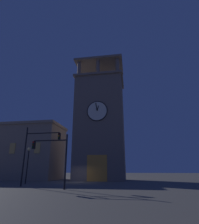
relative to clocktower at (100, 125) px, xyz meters
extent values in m
plane|color=#56544F|center=(2.48, 5.83, -9.79)|extent=(200.00, 200.00, 0.00)
cube|color=#75665B|center=(0.00, -0.02, -0.60)|extent=(8.55, 6.81, 18.39)
cube|color=#75665B|center=(0.00, -0.02, 8.80)|extent=(9.15, 7.41, 0.40)
cylinder|color=#75665B|center=(-3.68, 2.79, 10.47)|extent=(0.70, 0.70, 2.95)
cylinder|color=#75665B|center=(0.00, 2.79, 10.47)|extent=(0.70, 0.70, 2.95)
cylinder|color=#75665B|center=(3.68, 2.79, 10.47)|extent=(0.70, 0.70, 2.95)
cylinder|color=#75665B|center=(-3.68, -2.83, 10.47)|extent=(0.70, 0.70, 2.95)
cylinder|color=#75665B|center=(0.00, -2.83, 10.47)|extent=(0.70, 0.70, 2.95)
cylinder|color=#75665B|center=(3.68, -2.83, 10.47)|extent=(0.70, 0.70, 2.95)
cube|color=#75665B|center=(0.00, -0.02, 12.15)|extent=(9.15, 7.41, 0.40)
cylinder|color=black|center=(0.00, -0.02, 13.36)|extent=(0.12, 0.12, 2.02)
cylinder|color=silver|center=(0.00, 3.45, 1.57)|extent=(3.44, 0.12, 3.44)
torus|color=black|center=(0.00, 3.47, 1.57)|extent=(3.60, 0.16, 3.60)
cube|color=black|center=(-0.14, 3.55, 2.02)|extent=(0.39, 0.06, 0.94)
cube|color=black|center=(0.12, 3.55, 2.29)|extent=(0.36, 0.06, 1.46)
cube|color=orange|center=(0.00, 3.34, -7.79)|extent=(3.20, 0.24, 4.00)
cube|color=gray|center=(17.24, -0.35, -4.98)|extent=(18.51, 7.60, 9.62)
cube|color=gray|center=(17.24, -0.35, 0.08)|extent=(18.91, 8.00, 0.50)
cube|color=#E0B259|center=(10.30, 3.50, -4.50)|extent=(1.00, 0.12, 1.80)
cube|color=#E0B259|center=(14.92, 3.50, -4.50)|extent=(1.00, 0.12, 1.80)
cylinder|color=black|center=(6.54, 13.51, -6.55)|extent=(0.16, 0.16, 6.49)
cylinder|color=black|center=(4.55, 13.51, -4.06)|extent=(3.99, 0.12, 0.12)
cube|color=black|center=(2.55, 13.51, -4.49)|extent=(0.22, 0.30, 0.75)
sphere|color=#360505|center=(2.55, 13.69, -4.21)|extent=(0.16, 0.16, 0.16)
sphere|color=orange|center=(2.55, 13.69, -4.46)|extent=(0.16, 0.16, 0.16)
sphere|color=#063316|center=(2.55, 13.69, -4.71)|extent=(0.16, 0.16, 0.16)
cylinder|color=black|center=(0.76, 16.03, -7.29)|extent=(0.16, 0.16, 5.01)
cylinder|color=black|center=(2.46, 16.03, -5.34)|extent=(3.39, 0.12, 0.12)
cube|color=black|center=(4.15, 16.03, -5.76)|extent=(0.22, 0.30, 0.75)
sphere|color=red|center=(4.15, 16.21, -5.49)|extent=(0.16, 0.16, 0.16)
sphere|color=#392705|center=(4.15, 16.21, -5.74)|extent=(0.16, 0.16, 0.16)
sphere|color=#063316|center=(4.15, 16.21, -5.99)|extent=(0.16, 0.16, 0.16)
cylinder|color=black|center=(7.94, 10.20, -7.74)|extent=(0.14, 0.14, 4.10)
sphere|color=#F9DB8C|center=(7.94, 10.20, -5.47)|extent=(0.44, 0.44, 0.44)
camera|label=1|loc=(-5.23, 33.26, -8.13)|focal=29.75mm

